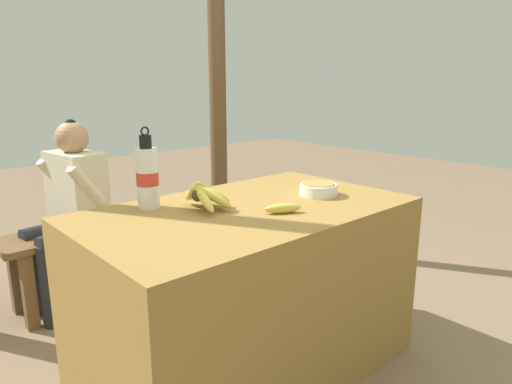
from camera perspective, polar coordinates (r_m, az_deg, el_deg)
ground_plane at (r=2.23m, az=-0.98°, el=-20.95°), size 12.00×12.00×0.00m
market_counter at (r=2.04m, az=-1.03°, el=-12.18°), size 1.39×0.82×0.76m
banana_bunch_ripe at (r=1.86m, az=-6.46°, el=-0.27°), size 0.18×0.27×0.13m
serving_bowl at (r=2.11m, az=7.83°, el=0.43°), size 0.17×0.17×0.06m
water_bottle at (r=1.91m, az=-13.42°, el=1.89°), size 0.09×0.09×0.34m
loose_banana_front at (r=1.81m, az=3.36°, el=-2.05°), size 0.15×0.11×0.04m
wooden_bench at (r=2.90m, az=-16.58°, el=-4.90°), size 1.35×0.32×0.45m
seated_vendor at (r=2.69m, az=-22.32°, el=-1.20°), size 0.43×0.41×1.07m
banana_bunch_green at (r=3.04m, az=-10.03°, el=-1.04°), size 0.14×0.23×0.11m
support_post_far at (r=3.53m, az=-4.89°, el=15.50°), size 0.13×0.13×2.76m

